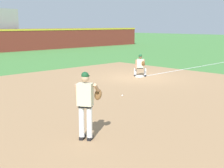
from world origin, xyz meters
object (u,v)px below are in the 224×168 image
at_px(pitcher, 86,102).
at_px(first_base_bag, 140,76).
at_px(first_baseman, 140,64).
at_px(baseball, 122,96).

bearing_deg(pitcher, first_base_bag, 32.83).
xyz_separation_m(pitcher, first_baseman, (9.06, 5.85, -0.33)).
relative_size(pitcher, first_baseman, 1.39).
xyz_separation_m(first_base_bag, first_baseman, (0.23, 0.16, 0.69)).
bearing_deg(first_baseman, baseball, -147.57).
height_order(baseball, pitcher, pitcher).
relative_size(first_base_bag, baseball, 5.14).
bearing_deg(pitcher, first_baseman, 32.88).
distance_m(first_base_bag, baseball, 5.20).
xyz_separation_m(first_base_bag, baseball, (-4.40, -2.78, -0.01)).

